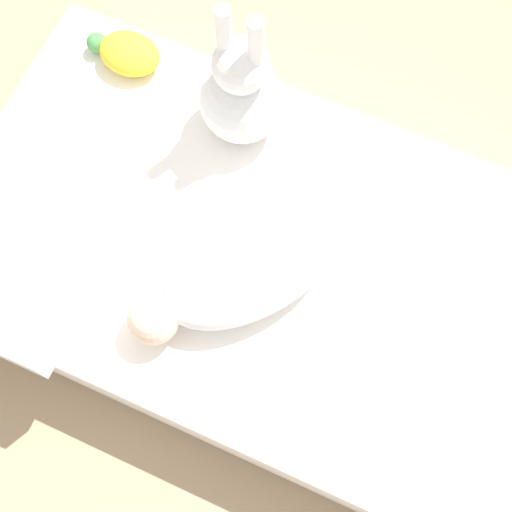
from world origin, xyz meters
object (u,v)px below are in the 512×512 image
(swaddled_baby, at_px, (242,273))
(turtle_plush, at_px, (127,53))
(pillow, at_px, (18,272))
(bunny_plush, at_px, (242,92))

(swaddled_baby, distance_m, turtle_plush, 0.61)
(swaddled_baby, distance_m, pillow, 0.46)
(swaddled_baby, height_order, pillow, swaddled_baby)
(swaddled_baby, xyz_separation_m, turtle_plush, (0.47, -0.39, -0.03))
(swaddled_baby, height_order, turtle_plush, swaddled_baby)
(pillow, distance_m, bunny_plush, 0.60)
(swaddled_baby, distance_m, bunny_plush, 0.39)
(pillow, xyz_separation_m, bunny_plush, (-0.26, -0.53, 0.07))
(bunny_plush, xyz_separation_m, turtle_plush, (0.31, -0.04, -0.09))
(swaddled_baby, relative_size, bunny_plush, 1.18)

